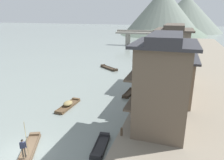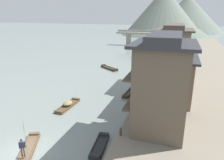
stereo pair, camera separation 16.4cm
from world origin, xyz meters
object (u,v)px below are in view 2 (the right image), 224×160
object	(u,v)px
boat_midriver_upstream	(140,73)
mooring_post_dock_mid	(141,93)
boat_moored_second	(109,68)
mooring_post_dock_near	(121,132)
house_waterfront_tall	(172,53)
boat_moored_third	(129,93)
house_waterfront_nearest	(162,84)
stone_bridge	(147,36)
boat_foreground_poled	(28,151)
boat_midriver_drifting	(156,54)
house_waterfront_second	(170,75)
boat_moored_far	(100,146)
boat_moored_nearest	(68,105)
boatman_person	(22,145)

from	to	relation	value
boat_midriver_upstream	mooring_post_dock_mid	world-z (taller)	mooring_post_dock_mid
boat_moored_second	mooring_post_dock_near	xyz separation A→B (m)	(9.65, -24.79, 1.15)
house_waterfront_tall	mooring_post_dock_mid	bearing A→B (deg)	-109.93
boat_moored_third	house_waterfront_nearest	size ratio (longest dim) A/B	0.42
house_waterfront_nearest	mooring_post_dock_mid	bearing A→B (deg)	113.38
boat_moored_second	stone_bridge	bearing A→B (deg)	86.55
boat_foreground_poled	boat_moored_third	size ratio (longest dim) A/B	1.37
boat_foreground_poled	stone_bridge	size ratio (longest dim) A/B	0.23
boat_midriver_drifting	house_waterfront_second	world-z (taller)	house_waterfront_second
boat_midriver_drifting	mooring_post_dock_mid	world-z (taller)	mooring_post_dock_mid
boat_foreground_poled	mooring_post_dock_near	distance (m)	8.09
boat_foreground_poled	boat_moored_far	xyz separation A→B (m)	(5.56, 2.54, 0.02)
boat_moored_nearest	boat_moored_third	distance (m)	9.06
house_waterfront_second	boat_moored_second	bearing A→B (deg)	132.41
house_waterfront_second	mooring_post_dock_mid	bearing A→B (deg)	-164.87
boat_moored_nearest	mooring_post_dock_near	xyz separation A→B (m)	(8.52, -5.52, 1.05)
mooring_post_dock_mid	stone_bridge	xyz separation A→B (m)	(-7.55, 50.24, 2.12)
boat_foreground_poled	boat_moored_third	distance (m)	16.35
boat_midriver_drifting	house_waterfront_tall	bearing A→B (deg)	-78.41
boat_moored_second	house_waterfront_nearest	bearing A→B (deg)	-60.28
boat_midriver_upstream	house_waterfront_second	size ratio (longest dim) A/B	0.71
house_waterfront_tall	mooring_post_dock_near	world-z (taller)	house_waterfront_tall
boatman_person	boat_midriver_drifting	xyz separation A→B (m)	(4.50, 49.06, -1.30)
boat_moored_third	house_waterfront_tall	world-z (taller)	house_waterfront_tall
boat_midriver_drifting	house_waterfront_tall	xyz separation A→B (m)	(5.39, -26.27, 5.11)
house_waterfront_second	mooring_post_dock_mid	world-z (taller)	house_waterfront_second
boat_foreground_poled	house_waterfront_second	size ratio (longest dim) A/B	0.62
boat_midriver_drifting	boat_foreground_poled	bearing A→B (deg)	-95.89
boatman_person	boat_midriver_upstream	size ratio (longest dim) A/B	0.53
mooring_post_dock_near	boat_moored_nearest	bearing A→B (deg)	147.05
boat_foreground_poled	house_waterfront_tall	distance (m)	24.70
boat_moored_third	house_waterfront_nearest	world-z (taller)	house_waterfront_nearest
boat_moored_second	boat_midriver_drifting	bearing A→B (deg)	69.40
boat_moored_third	house_waterfront_nearest	xyz separation A→B (m)	(5.24, -9.44, 5.11)
boat_foreground_poled	house_waterfront_tall	xyz separation A→B (m)	(10.35, 21.84, 5.11)
boat_moored_nearest	house_waterfront_nearest	world-z (taller)	house_waterfront_nearest
boat_moored_third	boat_moored_far	world-z (taller)	boat_moored_far
boat_moored_nearest	house_waterfront_tall	distance (m)	18.02
boat_midriver_drifting	boatman_person	bearing A→B (deg)	-95.23
house_waterfront_nearest	boat_foreground_poled	bearing A→B (deg)	-148.93
boat_midriver_drifting	boat_midriver_upstream	bearing A→B (deg)	-91.39
boat_moored_nearest	mooring_post_dock_mid	world-z (taller)	mooring_post_dock_mid
boat_midriver_drifting	stone_bridge	distance (m)	16.47
boatman_person	house_waterfront_tall	xyz separation A→B (m)	(9.88, 22.80, 3.81)
house_waterfront_tall	mooring_post_dock_mid	distance (m)	10.08
house_waterfront_second	boat_moored_far	bearing A→B (deg)	-113.67
boat_moored_second	house_waterfront_nearest	world-z (taller)	house_waterfront_nearest
boat_moored_third	boat_midriver_drifting	xyz separation A→B (m)	(0.01, 32.53, -0.01)
house_waterfront_second	mooring_post_dock_near	bearing A→B (deg)	-108.02
house_waterfront_second	boat_foreground_poled	bearing A→B (deg)	-127.06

